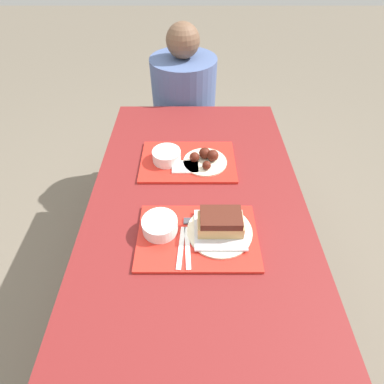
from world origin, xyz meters
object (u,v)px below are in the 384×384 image
at_px(tray_far, 188,161).
at_px(brisket_sandwich_plate, 220,226).
at_px(tray_near, 197,237).
at_px(bowl_coleslaw_far, 167,155).
at_px(wings_plate_far, 205,159).
at_px(bowl_coleslaw_near, 160,225).
at_px(person_seated_across, 184,92).

distance_m(tray_far, brisket_sandwich_plate, 0.41).
xyz_separation_m(tray_near, brisket_sandwich_plate, (0.08, 0.02, 0.04)).
xyz_separation_m(bowl_coleslaw_far, wings_plate_far, (0.17, -0.01, -0.01)).
xyz_separation_m(bowl_coleslaw_near, wings_plate_far, (0.17, 0.37, -0.01)).
distance_m(bowl_coleslaw_far, wings_plate_far, 0.17).
bearing_deg(tray_near, brisket_sandwich_plate, 12.40).
xyz_separation_m(tray_near, bowl_coleslaw_far, (-0.13, 0.41, 0.03)).
bearing_deg(tray_far, brisket_sandwich_plate, -73.84).
relative_size(tray_far, bowl_coleslaw_near, 3.37).
height_order(tray_near, bowl_coleslaw_far, bowl_coleslaw_far).
height_order(bowl_coleslaw_near, wings_plate_far, wings_plate_far).
bearing_deg(wings_plate_far, bowl_coleslaw_near, -114.30).
height_order(bowl_coleslaw_near, person_seated_across, person_seated_across).
distance_m(tray_near, tray_far, 0.41).
bearing_deg(person_seated_across, tray_far, -87.43).
relative_size(tray_far, wings_plate_far, 2.18).
relative_size(bowl_coleslaw_near, bowl_coleslaw_far, 1.00).
height_order(tray_near, brisket_sandwich_plate, brisket_sandwich_plate).
xyz_separation_m(bowl_coleslaw_far, person_seated_across, (0.06, 0.71, -0.07)).
height_order(tray_near, tray_far, same).
bearing_deg(bowl_coleslaw_near, person_seated_across, 86.82).
height_order(tray_far, bowl_coleslaw_far, bowl_coleslaw_far).
xyz_separation_m(brisket_sandwich_plate, person_seated_across, (-0.15, 1.11, -0.07)).
relative_size(tray_far, brisket_sandwich_plate, 1.83).
bearing_deg(wings_plate_far, person_seated_across, 98.42).
bearing_deg(bowl_coleslaw_near, tray_far, 76.44).
bearing_deg(brisket_sandwich_plate, bowl_coleslaw_near, 177.76).
relative_size(bowl_coleslaw_far, wings_plate_far, 0.65).
relative_size(tray_far, bowl_coleslaw_far, 3.37).
xyz_separation_m(tray_far, brisket_sandwich_plate, (0.11, -0.39, 0.04)).
bearing_deg(wings_plate_far, brisket_sandwich_plate, -84.20).
relative_size(tray_near, tray_far, 1.00).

